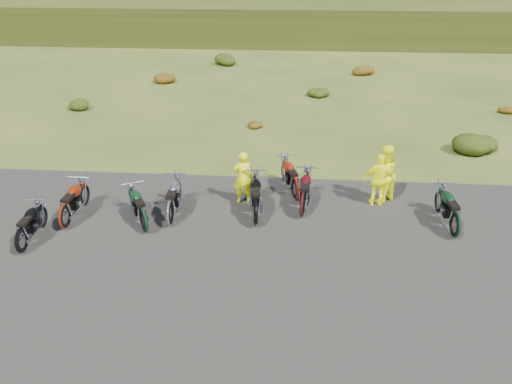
# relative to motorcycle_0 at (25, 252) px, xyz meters

# --- Properties ---
(ground) EXTENTS (300.00, 300.00, 0.00)m
(ground) POSITION_rel_motorcycle_0_xyz_m (5.42, 1.07, 0.00)
(ground) COLOR #394B19
(ground) RESTS_ON ground
(gravel_pad) EXTENTS (20.00, 12.00, 0.04)m
(gravel_pad) POSITION_rel_motorcycle_0_xyz_m (5.42, -0.93, 0.00)
(gravel_pad) COLOR black
(gravel_pad) RESTS_ON ground
(hill_slope) EXTENTS (300.00, 45.97, 9.37)m
(hill_slope) POSITION_rel_motorcycle_0_xyz_m (5.42, 51.07, 0.00)
(hill_slope) COLOR #2F3A13
(hill_slope) RESTS_ON ground
(shrub_1) EXTENTS (1.03, 1.03, 0.61)m
(shrub_1) POSITION_rel_motorcycle_0_xyz_m (-3.68, 12.37, 0.31)
(shrub_1) COLOR #21310C
(shrub_1) RESTS_ON ground
(shrub_2) EXTENTS (1.30, 1.30, 0.77)m
(shrub_2) POSITION_rel_motorcycle_0_xyz_m (-0.78, 17.67, 0.38)
(shrub_2) COLOR #6C360D
(shrub_2) RESTS_ON ground
(shrub_3) EXTENTS (1.56, 1.56, 0.92)m
(shrub_3) POSITION_rel_motorcycle_0_xyz_m (2.12, 22.97, 0.46)
(shrub_3) COLOR #21310C
(shrub_3) RESTS_ON ground
(shrub_4) EXTENTS (0.77, 0.77, 0.45)m
(shrub_4) POSITION_rel_motorcycle_0_xyz_m (5.02, 10.27, 0.23)
(shrub_4) COLOR #6C360D
(shrub_4) RESTS_ON ground
(shrub_5) EXTENTS (1.03, 1.03, 0.61)m
(shrub_5) POSITION_rel_motorcycle_0_xyz_m (7.92, 15.57, 0.31)
(shrub_5) COLOR #21310C
(shrub_5) RESTS_ON ground
(shrub_6) EXTENTS (1.30, 1.30, 0.77)m
(shrub_6) POSITION_rel_motorcycle_0_xyz_m (10.82, 20.87, 0.38)
(shrub_6) COLOR #6C360D
(shrub_6) RESTS_ON ground
(shrub_7) EXTENTS (1.56, 1.56, 0.92)m
(shrub_7) POSITION_rel_motorcycle_0_xyz_m (13.72, 8.17, 0.46)
(shrub_7) COLOR #21310C
(shrub_7) RESTS_ON ground
(shrub_8) EXTENTS (0.77, 0.77, 0.45)m
(shrub_8) POSITION_rel_motorcycle_0_xyz_m (16.62, 13.47, 0.23)
(shrub_8) COLOR #6C360D
(shrub_8) RESTS_ON ground
(motorcycle_0) EXTENTS (0.73, 1.90, 0.98)m
(motorcycle_0) POSITION_rel_motorcycle_0_xyz_m (0.00, 0.00, 0.00)
(motorcycle_0) COLOR black
(motorcycle_0) RESTS_ON ground
(motorcycle_1) EXTENTS (0.68, 2.02, 1.05)m
(motorcycle_1) POSITION_rel_motorcycle_0_xyz_m (0.58, 1.27, 0.00)
(motorcycle_1) COLOR maroon
(motorcycle_1) RESTS_ON ground
(motorcycle_2) EXTENTS (1.55, 2.03, 1.03)m
(motorcycle_2) POSITION_rel_motorcycle_0_xyz_m (2.80, 1.23, 0.00)
(motorcycle_2) COLOR black
(motorcycle_2) RESTS_ON ground
(motorcycle_3) EXTENTS (0.78, 2.08, 1.08)m
(motorcycle_3) POSITION_rel_motorcycle_0_xyz_m (3.42, 1.67, 0.00)
(motorcycle_3) COLOR #AFAFB4
(motorcycle_3) RESTS_ON ground
(motorcycle_4) EXTENTS (0.89, 2.11, 1.07)m
(motorcycle_4) POSITION_rel_motorcycle_0_xyz_m (7.10, 2.47, 0.00)
(motorcycle_4) COLOR #420B0E
(motorcycle_4) RESTS_ON ground
(motorcycle_5) EXTENTS (0.95, 2.26, 1.15)m
(motorcycle_5) POSITION_rel_motorcycle_0_xyz_m (5.80, 1.87, 0.00)
(motorcycle_5) COLOR black
(motorcycle_5) RESTS_ON ground
(motorcycle_6) EXTENTS (1.17, 2.08, 1.03)m
(motorcycle_6) POSITION_rel_motorcycle_0_xyz_m (6.88, 3.55, 0.00)
(motorcycle_6) COLOR #9F150B
(motorcycle_6) RESTS_ON ground
(motorcycle_7) EXTENTS (0.79, 2.08, 1.07)m
(motorcycle_7) POSITION_rel_motorcycle_0_xyz_m (11.15, 1.66, 0.00)
(motorcycle_7) COLOR black
(motorcycle_7) RESTS_ON ground
(person_middle) EXTENTS (0.67, 0.51, 1.63)m
(person_middle) POSITION_rel_motorcycle_0_xyz_m (5.31, 3.20, 0.82)
(person_middle) COLOR #FAFF0D
(person_middle) RESTS_ON ground
(person_right_a) EXTENTS (1.11, 1.09, 1.80)m
(person_right_a) POSITION_rel_motorcycle_0_xyz_m (9.51, 3.62, 0.90)
(person_right_a) COLOR #FAFF0D
(person_right_a) RESTS_ON ground
(person_right_b) EXTENTS (0.96, 0.43, 1.62)m
(person_right_b) POSITION_rel_motorcycle_0_xyz_m (9.34, 3.37, 0.81)
(person_right_b) COLOR #FAFF0D
(person_right_b) RESTS_ON ground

